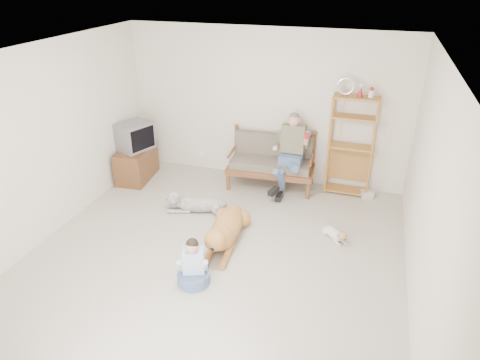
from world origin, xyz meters
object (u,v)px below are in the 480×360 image
(tv_stand, at_px, (136,163))
(golden_retriever, at_px, (225,230))
(etagere, at_px, (351,145))
(loveseat, at_px, (272,160))

(tv_stand, height_order, golden_retriever, tv_stand)
(etagere, distance_m, tv_stand, 3.86)
(tv_stand, distance_m, golden_retriever, 2.69)
(tv_stand, bearing_deg, loveseat, 5.62)
(golden_retriever, bearing_deg, tv_stand, 142.60)
(etagere, height_order, golden_retriever, etagere)
(loveseat, height_order, tv_stand, loveseat)
(golden_retriever, bearing_deg, etagere, 49.59)
(loveseat, relative_size, tv_stand, 1.63)
(loveseat, xyz_separation_m, etagere, (1.31, 0.12, 0.40))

